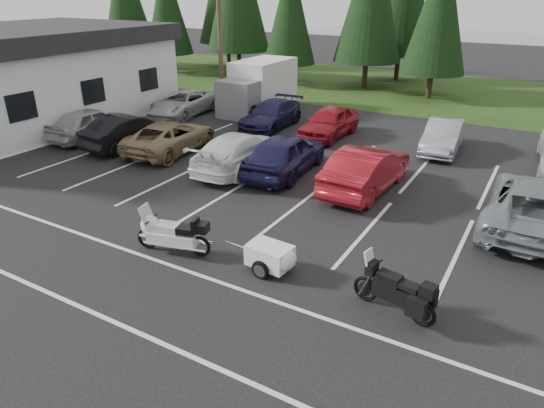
{
  "coord_description": "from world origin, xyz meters",
  "views": [
    {
      "loc": [
        7.36,
        -11.83,
        6.9
      ],
      "look_at": [
        0.75,
        -0.5,
        0.98
      ],
      "focal_mm": 32.0,
      "sensor_mm": 36.0,
      "label": 1
    }
  ],
  "objects_px": {
    "box_truck": "(255,87)",
    "car_far_1": "(271,115)",
    "utility_pole": "(220,28)",
    "adventure_motorcycle": "(395,287)",
    "car_near_3": "(240,151)",
    "cargo_trailer": "(270,258)",
    "car_near_6": "(535,205)",
    "car_near_4": "(285,154)",
    "car_near_0": "(91,123)",
    "car_near_1": "(129,131)",
    "car_near_5": "(366,169)",
    "car_far_2": "(329,122)",
    "building": "(12,77)",
    "touring_motorcycle": "(172,231)",
    "car_far_3": "(443,136)",
    "car_far_0": "(182,103)",
    "car_near_2": "(171,137)"
  },
  "relations": [
    {
      "from": "box_truck",
      "to": "car_far_1",
      "type": "height_order",
      "value": "box_truck"
    },
    {
      "from": "utility_pole",
      "to": "adventure_motorcycle",
      "type": "relative_size",
      "value": 3.91
    },
    {
      "from": "car_near_3",
      "to": "cargo_trailer",
      "type": "relative_size",
      "value": 3.14
    },
    {
      "from": "utility_pole",
      "to": "car_near_6",
      "type": "relative_size",
      "value": 1.59
    },
    {
      "from": "car_near_4",
      "to": "box_truck",
      "type": "bearing_deg",
      "value": -55.58
    },
    {
      "from": "box_truck",
      "to": "car_far_1",
      "type": "xyz_separation_m",
      "value": [
        2.6,
        -2.54,
        -0.77
      ]
    },
    {
      "from": "car_near_0",
      "to": "car_near_3",
      "type": "distance_m",
      "value": 8.73
    },
    {
      "from": "box_truck",
      "to": "adventure_motorcycle",
      "type": "relative_size",
      "value": 2.43
    },
    {
      "from": "box_truck",
      "to": "car_near_1",
      "type": "distance_m",
      "value": 8.89
    },
    {
      "from": "car_near_5",
      "to": "car_near_6",
      "type": "xyz_separation_m",
      "value": [
        5.53,
        -0.35,
        -0.02
      ]
    },
    {
      "from": "utility_pole",
      "to": "cargo_trailer",
      "type": "xyz_separation_m",
      "value": [
        11.77,
        -14.37,
        -4.32
      ]
    },
    {
      "from": "utility_pole",
      "to": "adventure_motorcycle",
      "type": "height_order",
      "value": "utility_pole"
    },
    {
      "from": "car_near_4",
      "to": "cargo_trailer",
      "type": "relative_size",
      "value": 2.94
    },
    {
      "from": "car_near_3",
      "to": "car_far_2",
      "type": "xyz_separation_m",
      "value": [
        1.27,
        6.06,
        -0.0
      ]
    },
    {
      "from": "building",
      "to": "touring_motorcycle",
      "type": "xyz_separation_m",
      "value": [
        16.94,
        -6.89,
        -1.76
      ]
    },
    {
      "from": "utility_pole",
      "to": "touring_motorcycle",
      "type": "distance_m",
      "value": 17.83
    },
    {
      "from": "car_near_5",
      "to": "cargo_trailer",
      "type": "distance_m",
      "value": 6.6
    },
    {
      "from": "box_truck",
      "to": "car_near_0",
      "type": "xyz_separation_m",
      "value": [
        -4.01,
        -8.71,
        -0.68
      ]
    },
    {
      "from": "car_near_3",
      "to": "car_far_3",
      "type": "distance_m",
      "value": 9.35
    },
    {
      "from": "car_near_1",
      "to": "car_near_6",
      "type": "relative_size",
      "value": 0.81
    },
    {
      "from": "car_near_0",
      "to": "touring_motorcycle",
      "type": "distance_m",
      "value": 12.83
    },
    {
      "from": "car_near_6",
      "to": "car_far_0",
      "type": "relative_size",
      "value": 1.14
    },
    {
      "from": "car_near_1",
      "to": "utility_pole",
      "type": "bearing_deg",
      "value": -81.43
    },
    {
      "from": "box_truck",
      "to": "car_far_3",
      "type": "height_order",
      "value": "box_truck"
    },
    {
      "from": "car_far_0",
      "to": "utility_pole",
      "type": "bearing_deg",
      "value": 57.39
    },
    {
      "from": "car_far_1",
      "to": "adventure_motorcycle",
      "type": "xyz_separation_m",
      "value": [
        10.53,
        -12.47,
        0.02
      ]
    },
    {
      "from": "car_near_0",
      "to": "car_near_2",
      "type": "bearing_deg",
      "value": -178.44
    },
    {
      "from": "touring_motorcycle",
      "to": "adventure_motorcycle",
      "type": "relative_size",
      "value": 1.08
    },
    {
      "from": "car_near_2",
      "to": "car_far_0",
      "type": "relative_size",
      "value": 1.0
    },
    {
      "from": "car_near_0",
      "to": "car_near_2",
      "type": "distance_m",
      "value": 4.79
    },
    {
      "from": "car_near_2",
      "to": "touring_motorcycle",
      "type": "relative_size",
      "value": 2.02
    },
    {
      "from": "car_near_5",
      "to": "car_far_1",
      "type": "distance_m",
      "value": 9.36
    },
    {
      "from": "car_far_3",
      "to": "adventure_motorcycle",
      "type": "xyz_separation_m",
      "value": [
        1.74,
        -12.87,
        0.01
      ]
    },
    {
      "from": "car_near_2",
      "to": "car_far_0",
      "type": "xyz_separation_m",
      "value": [
        -3.96,
        5.56,
        -0.0
      ]
    },
    {
      "from": "box_truck",
      "to": "car_far_1",
      "type": "bearing_deg",
      "value": -44.3
    },
    {
      "from": "utility_pole",
      "to": "car_near_1",
      "type": "height_order",
      "value": "utility_pole"
    },
    {
      "from": "car_near_3",
      "to": "car_near_0",
      "type": "bearing_deg",
      "value": -2.75
    },
    {
      "from": "car_near_3",
      "to": "cargo_trailer",
      "type": "xyz_separation_m",
      "value": [
        5.06,
        -6.17,
        -0.37
      ]
    },
    {
      "from": "car_near_3",
      "to": "car_far_2",
      "type": "distance_m",
      "value": 6.19
    },
    {
      "from": "car_near_6",
      "to": "box_truck",
      "type": "bearing_deg",
      "value": -28.58
    },
    {
      "from": "car_near_3",
      "to": "building",
      "type": "bearing_deg",
      "value": -3.64
    },
    {
      "from": "car_near_0",
      "to": "car_far_1",
      "type": "xyz_separation_m",
      "value": [
        6.61,
        6.18,
        -0.09
      ]
    },
    {
      "from": "car_near_4",
      "to": "car_far_0",
      "type": "xyz_separation_m",
      "value": [
        -9.77,
        5.41,
        -0.13
      ]
    },
    {
      "from": "car_near_4",
      "to": "cargo_trailer",
      "type": "height_order",
      "value": "car_near_4"
    },
    {
      "from": "car_near_3",
      "to": "touring_motorcycle",
      "type": "relative_size",
      "value": 2.08
    },
    {
      "from": "car_near_0",
      "to": "car_near_1",
      "type": "height_order",
      "value": "car_near_0"
    },
    {
      "from": "car_near_1",
      "to": "touring_motorcycle",
      "type": "relative_size",
      "value": 1.86
    },
    {
      "from": "cargo_trailer",
      "to": "car_near_5",
      "type": "bearing_deg",
      "value": 92.64
    },
    {
      "from": "car_near_0",
      "to": "car_far_1",
      "type": "bearing_deg",
      "value": -139.49
    },
    {
      "from": "car_far_0",
      "to": "adventure_motorcycle",
      "type": "height_order",
      "value": "adventure_motorcycle"
    }
  ]
}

